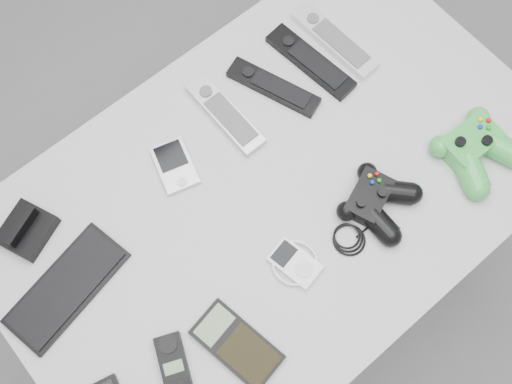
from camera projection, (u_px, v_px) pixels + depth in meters
floor at (245, 257)px, 1.85m from camera, size 3.50×3.50×0.00m
desk at (274, 200)px, 1.21m from camera, size 1.09×0.70×0.73m
pda_keyboard at (67, 287)px, 1.07m from camera, size 0.25×0.14×0.01m
dock_bracket at (24, 228)px, 1.09m from camera, size 0.12×0.11×0.05m
pda at (175, 166)px, 1.15m from camera, size 0.09×0.12×0.02m
remote_silver_a at (225, 114)px, 1.19m from camera, size 0.05×0.20×0.02m
remote_black_a at (273, 87)px, 1.21m from camera, size 0.11×0.20×0.02m
remote_black_b at (311, 61)px, 1.23m from camera, size 0.07×0.21×0.02m
remote_silver_b at (334, 40)px, 1.25m from camera, size 0.06×0.21×0.02m
cordless_handset at (177, 378)px, 1.02m from camera, size 0.10×0.15×0.02m
calculator at (237, 345)px, 1.04m from camera, size 0.11×0.17×0.02m
mp3_player at (295, 263)px, 1.09m from camera, size 0.10×0.11×0.02m
controller_black at (376, 200)px, 1.11m from camera, size 0.27×0.22×0.05m
controller_green at (476, 148)px, 1.15m from camera, size 0.16×0.17×0.05m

